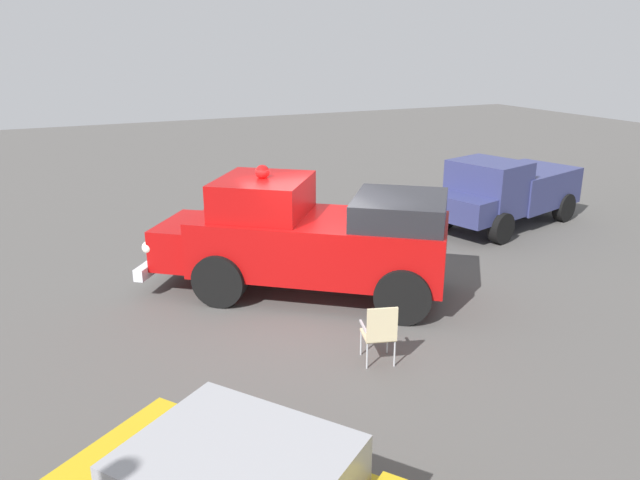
% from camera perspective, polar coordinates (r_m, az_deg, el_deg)
% --- Properties ---
extents(ground_plane, '(60.00, 60.00, 0.00)m').
position_cam_1_polar(ground_plane, '(12.15, 0.23, -5.68)').
color(ground_plane, '#514F4C').
extents(vintage_fire_truck, '(5.35, 6.04, 2.59)m').
position_cam_1_polar(vintage_fire_truck, '(12.15, -1.08, 0.34)').
color(vintage_fire_truck, black).
rests_on(vintage_fire_truck, ground).
extents(parked_pickup, '(3.04, 5.11, 1.90)m').
position_cam_1_polar(parked_pickup, '(17.62, 16.89, 4.45)').
color(parked_pickup, black).
rests_on(parked_pickup, ground).
extents(lawn_chair_by_car, '(0.61, 0.62, 1.02)m').
position_cam_1_polar(lawn_chair_by_car, '(9.70, 5.59, -8.34)').
color(lawn_chair_by_car, '#B7BABF').
rests_on(lawn_chair_by_car, ground).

